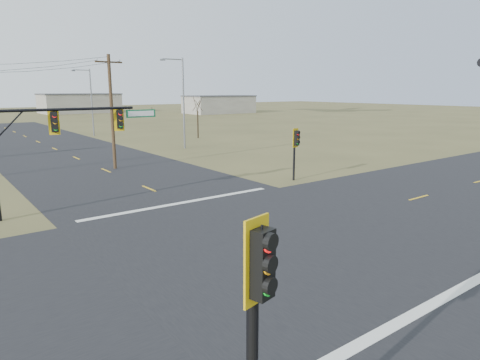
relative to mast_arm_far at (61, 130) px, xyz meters
name	(u,v)px	position (x,y,z in m)	size (l,w,h in m)	color
ground	(267,239)	(5.68, -10.02, -4.36)	(320.00, 320.00, 0.00)	brown
road_ew	(267,239)	(5.68, -10.02, -4.35)	(160.00, 14.00, 0.02)	black
road_ns	(267,239)	(5.68, -10.02, -4.34)	(14.00, 160.00, 0.02)	black
stop_bar_near	(429,306)	(5.68, -17.52, -4.33)	(12.00, 0.40, 0.01)	silver
stop_bar_far	(183,203)	(5.68, -2.52, -4.33)	(12.00, 0.40, 0.01)	silver
mast_arm_far	(61,130)	(0.00, 0.00, 0.00)	(8.82, 0.58, 6.00)	black
pedestal_signal_ne	(296,142)	(15.24, -1.87, -1.56)	(0.60, 0.51, 3.76)	black
pedestal_signal_sw	(258,300)	(-2.23, -19.03, -0.99)	(0.64, 0.56, 4.65)	black
utility_pole_near	(112,111)	(6.60, 10.39, 0.39)	(2.23, 0.29, 9.12)	#47331E
streetlight_a	(182,98)	(17.24, 17.95, 1.10)	(2.72, 0.41, 9.72)	slate
streetlight_b	(90,99)	(13.43, 36.89, 0.79)	(2.57, 0.42, 9.17)	slate
bare_tree_c	(197,104)	(23.94, 25.78, 0.15)	(2.52, 2.52, 5.74)	black
warehouse_mid	(80,104)	(30.68, 99.98, -1.86)	(20.00, 12.00, 5.00)	#A9A596
warehouse_right	(219,105)	(60.68, 74.98, -2.11)	(18.00, 10.00, 4.50)	#A9A596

